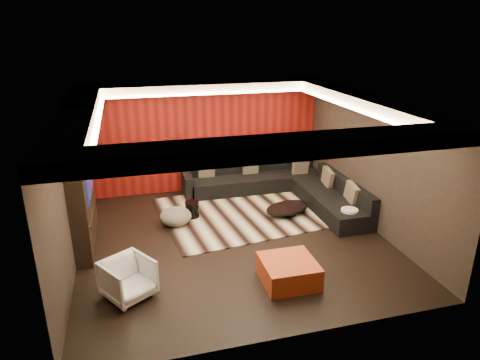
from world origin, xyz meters
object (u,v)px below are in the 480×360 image
object	(u,v)px
armchair	(128,279)
white_side_table	(349,219)
drum_stool	(192,209)
sectional_sofa	(282,188)
coffee_table	(287,210)
orange_ottoman	(288,271)

from	to	relation	value
armchair	white_side_table	bearing A→B (deg)	-16.62
drum_stool	sectional_sofa	xyz separation A→B (m)	(2.37, 0.61, 0.06)
coffee_table	white_side_table	world-z (taller)	white_side_table
coffee_table	white_side_table	distance (m)	1.42
armchair	sectional_sofa	distance (m)	5.06
coffee_table	armchair	world-z (taller)	armchair
drum_stool	orange_ottoman	distance (m)	3.18
drum_stool	sectional_sofa	bearing A→B (deg)	14.39
drum_stool	coffee_table	bearing A→B (deg)	-11.22
white_side_table	sectional_sofa	xyz separation A→B (m)	(-0.77, 2.02, 0.04)
coffee_table	armchair	distance (m)	4.25
drum_stool	sectional_sofa	world-z (taller)	sectional_sofa
orange_ottoman	armchair	bearing A→B (deg)	174.17
sectional_sofa	orange_ottoman	bearing A→B (deg)	-108.69
coffee_table	sectional_sofa	bearing A→B (deg)	76.50
white_side_table	coffee_table	bearing A→B (deg)	135.71
armchair	coffee_table	bearing A→B (deg)	0.17
white_side_table	armchair	world-z (taller)	armchair
coffee_table	orange_ottoman	distance (m)	2.72
sectional_sofa	armchair	bearing A→B (deg)	-139.19
white_side_table	orange_ottoman	bearing A→B (deg)	-141.83
coffee_table	armchair	size ratio (longest dim) A/B	1.54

